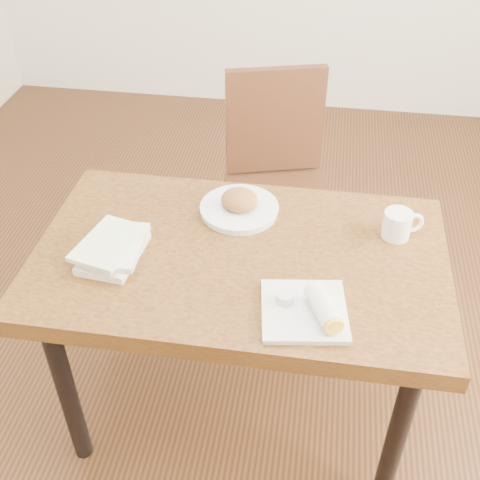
# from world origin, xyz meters

# --- Properties ---
(ground) EXTENTS (4.00, 5.00, 0.01)m
(ground) POSITION_xyz_m (0.00, 0.00, -0.01)
(ground) COLOR #472814
(ground) RESTS_ON ground
(table) EXTENTS (1.22, 0.74, 0.75)m
(table) POSITION_xyz_m (0.00, 0.00, 0.66)
(table) COLOR brown
(table) RESTS_ON ground
(chair_far) EXTENTS (0.52, 0.52, 0.95)m
(chair_far) POSITION_xyz_m (0.04, 0.76, 0.55)
(chair_far) COLOR #3E1F11
(chair_far) RESTS_ON ground
(plate_scone) EXTENTS (0.25, 0.25, 0.08)m
(plate_scone) POSITION_xyz_m (-0.03, 0.20, 0.78)
(plate_scone) COLOR white
(plate_scone) RESTS_ON table
(coffee_mug) EXTENTS (0.13, 0.09, 0.09)m
(coffee_mug) POSITION_xyz_m (0.46, 0.16, 0.80)
(coffee_mug) COLOR white
(coffee_mug) RESTS_ON table
(plate_burrito) EXTENTS (0.25, 0.25, 0.07)m
(plate_burrito) POSITION_xyz_m (0.22, -0.22, 0.77)
(plate_burrito) COLOR white
(plate_burrito) RESTS_ON table
(book_stack) EXTENTS (0.20, 0.25, 0.06)m
(book_stack) POSITION_xyz_m (-0.36, -0.07, 0.78)
(book_stack) COLOR white
(book_stack) RESTS_ON table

